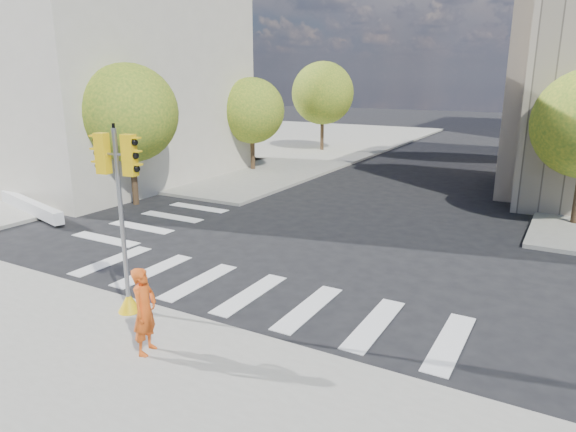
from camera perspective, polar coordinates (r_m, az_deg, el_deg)
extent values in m
plane|color=black|center=(15.86, 0.11, -6.23)|extent=(160.00, 160.00, 0.00)
cube|color=gray|center=(47.80, -5.57, 8.31)|extent=(28.00, 40.00, 0.15)
cube|color=beige|center=(34.30, -23.86, 14.34)|extent=(18.00, 14.00, 12.00)
cylinder|color=#382616|center=(24.89, -16.72, 4.01)|extent=(0.28, 0.28, 2.45)
sphere|color=#396C1E|center=(24.52, -17.25, 10.86)|extent=(4.40, 4.40, 4.40)
cylinder|color=#382616|center=(32.53, -3.95, 6.88)|extent=(0.28, 0.28, 2.17)
sphere|color=#396C1E|center=(32.25, -4.04, 11.60)|extent=(4.00, 4.00, 4.00)
cylinder|color=#382616|center=(41.15, 3.80, 8.96)|extent=(0.28, 0.28, 2.62)
sphere|color=#396C1E|center=(40.92, 3.88, 13.46)|extent=(4.80, 4.80, 4.80)
cone|color=#E4B40C|center=(13.50, -17.25, -9.09)|extent=(0.56, 0.56, 0.50)
cylinder|color=gray|center=(12.83, -17.96, -0.84)|extent=(0.11, 0.11, 4.53)
cylinder|color=black|center=(12.42, -18.84, 9.47)|extent=(0.07, 0.07, 0.12)
cylinder|color=gray|center=(12.49, -18.58, 6.51)|extent=(0.90, 0.18, 0.06)
cube|color=#E4B40C|center=(12.74, -19.91, 6.55)|extent=(0.33, 0.26, 0.95)
cube|color=#E4B40C|center=(12.25, -17.21, 6.47)|extent=(0.33, 0.26, 0.95)
imported|color=#CF4C13|center=(11.25, -15.64, -10.12)|extent=(0.61, 0.78, 1.89)
cube|color=silver|center=(24.75, -26.72, 0.98)|extent=(5.91, 1.91, 0.50)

